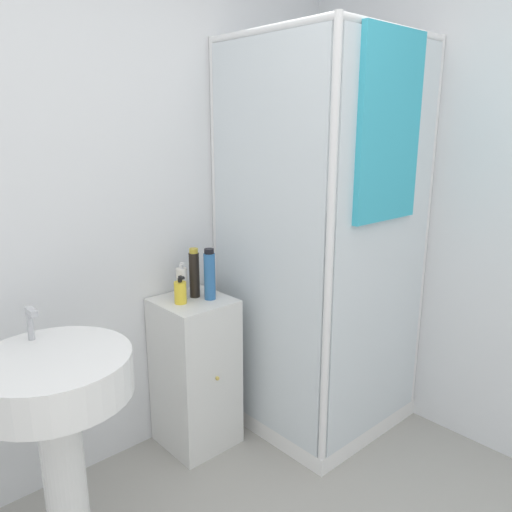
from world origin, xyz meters
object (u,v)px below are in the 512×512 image
Objects in this scene: soap_dispenser at (180,292)px; lotion_bottle_white at (182,283)px; sink at (57,404)px; shampoo_bottle_tall_black at (194,273)px; shampoo_bottle_blue at (210,275)px.

lotion_bottle_white is (0.05, 0.05, 0.02)m from soap_dispenser.
sink is 7.01× the size of soap_dispenser.
shampoo_bottle_tall_black reaches higher than lotion_bottle_white.
sink is at bearing -165.09° from shampoo_bottle_blue.
soap_dispenser is at bearing -163.42° from shampoo_bottle_tall_black.
sink reaches higher than soap_dispenser.
lotion_bottle_white reaches higher than sink.
shampoo_bottle_blue is at bearing -18.10° from soap_dispenser.
shampoo_bottle_blue reaches higher than shampoo_bottle_tall_black.
shampoo_bottle_tall_black is 0.08m from lotion_bottle_white.
shampoo_bottle_blue reaches higher than soap_dispenser.
soap_dispenser is 0.56× the size of shampoo_bottle_tall_black.
sink is 0.80m from soap_dispenser.
shampoo_bottle_blue is (0.14, -0.05, 0.07)m from soap_dispenser.
shampoo_bottle_blue is (0.87, 0.23, 0.26)m from sink.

